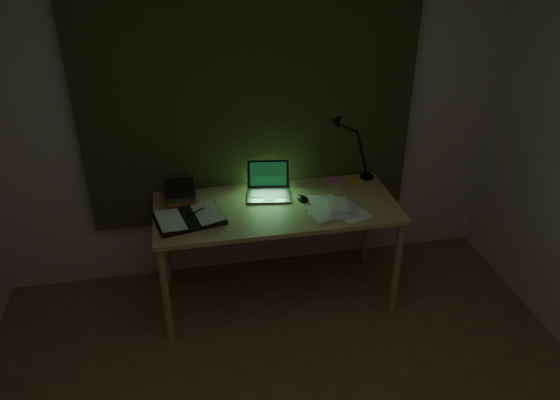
{
  "coord_description": "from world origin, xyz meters",
  "views": [
    {
      "loc": [
        -0.47,
        -1.42,
        2.44
      ],
      "look_at": [
        0.09,
        1.46,
        0.82
      ],
      "focal_mm": 35.0,
      "sensor_mm": 36.0,
      "label": 1
    }
  ],
  "objects_px": {
    "desk_lamp": "(370,144)",
    "book_stack": "(179,194)",
    "desk": "(277,252)",
    "open_textbook": "(189,218)",
    "laptop": "(269,183)",
    "loose_papers": "(331,205)"
  },
  "relations": [
    {
      "from": "desk",
      "to": "loose_papers",
      "type": "relative_size",
      "value": 4.92
    },
    {
      "from": "desk",
      "to": "laptop",
      "type": "distance_m",
      "value": 0.48
    },
    {
      "from": "desk",
      "to": "book_stack",
      "type": "distance_m",
      "value": 0.76
    },
    {
      "from": "open_textbook",
      "to": "book_stack",
      "type": "distance_m",
      "value": 0.25
    },
    {
      "from": "loose_papers",
      "to": "desk_lamp",
      "type": "xyz_separation_m",
      "value": [
        0.36,
        0.34,
        0.25
      ]
    },
    {
      "from": "desk",
      "to": "laptop",
      "type": "relative_size",
      "value": 4.83
    },
    {
      "from": "desk",
      "to": "book_stack",
      "type": "height_order",
      "value": "book_stack"
    },
    {
      "from": "book_stack",
      "to": "loose_papers",
      "type": "distance_m",
      "value": 0.98
    },
    {
      "from": "open_textbook",
      "to": "desk",
      "type": "bearing_deg",
      "value": -4.76
    },
    {
      "from": "desk_lamp",
      "to": "desk",
      "type": "bearing_deg",
      "value": -155.46
    },
    {
      "from": "desk",
      "to": "open_textbook",
      "type": "height_order",
      "value": "open_textbook"
    },
    {
      "from": "desk",
      "to": "desk_lamp",
      "type": "height_order",
      "value": "desk_lamp"
    },
    {
      "from": "laptop",
      "to": "desk_lamp",
      "type": "xyz_separation_m",
      "value": [
        0.73,
        0.14,
        0.15
      ]
    },
    {
      "from": "open_textbook",
      "to": "desk_lamp",
      "type": "distance_m",
      "value": 1.33
    },
    {
      "from": "open_textbook",
      "to": "laptop",
      "type": "bearing_deg",
      "value": 8.56
    },
    {
      "from": "open_textbook",
      "to": "book_stack",
      "type": "relative_size",
      "value": 1.8
    },
    {
      "from": "laptop",
      "to": "open_textbook",
      "type": "relative_size",
      "value": 0.8
    },
    {
      "from": "open_textbook",
      "to": "loose_papers",
      "type": "relative_size",
      "value": 1.28
    },
    {
      "from": "book_stack",
      "to": "desk",
      "type": "bearing_deg",
      "value": -15.85
    },
    {
      "from": "desk_lamp",
      "to": "book_stack",
      "type": "bearing_deg",
      "value": -172.33
    },
    {
      "from": "open_textbook",
      "to": "desk_lamp",
      "type": "height_order",
      "value": "desk_lamp"
    },
    {
      "from": "loose_papers",
      "to": "desk_lamp",
      "type": "height_order",
      "value": "desk_lamp"
    }
  ]
}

